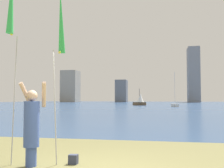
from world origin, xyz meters
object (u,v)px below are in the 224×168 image
object	(u,v)px
sailboat_0	(140,99)
sailboat_6	(175,105)
bag	(73,159)
kite_flag_right	(61,24)
person	(32,124)
kite_flag_left	(11,5)

from	to	relation	value
sailboat_0	sailboat_6	world-z (taller)	sailboat_6
bag	sailboat_6	world-z (taller)	sailboat_6
kite_flag_right	sailboat_0	distance (m)	51.74
person	sailboat_0	world-z (taller)	sailboat_0
bag	sailboat_6	bearing A→B (deg)	85.02
person	kite_flag_right	size ratio (longest dim) A/B	0.45
kite_flag_left	kite_flag_right	world-z (taller)	kite_flag_left
bag	person	bearing A→B (deg)	-156.17
kite_flag_right	sailboat_0	xyz separation A→B (m)	(-2.70, 51.63, -1.98)
person	bag	world-z (taller)	person
sailboat_6	kite_flag_left	bearing A→B (deg)	-96.67
person	kite_flag_right	xyz separation A→B (m)	(0.49, 0.40, 2.33)
person	kite_flag_left	world-z (taller)	kite_flag_left
person	kite_flag_left	distance (m)	2.73
sailboat_0	kite_flag_left	bearing A→B (deg)	-88.12
kite_flag_right	sailboat_6	bearing A→B (deg)	84.56
sailboat_0	kite_flag_right	bearing A→B (deg)	-87.00
kite_flag_left	kite_flag_right	xyz separation A→B (m)	(0.99, 0.49, -0.35)
bag	sailboat_6	xyz separation A→B (m)	(3.75, 43.01, 0.27)
sailboat_0	bag	bearing A→B (deg)	-86.63
kite_flag_left	bag	bearing A→B (deg)	18.92
kite_flag_right	bag	size ratio (longest dim) A/B	19.26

